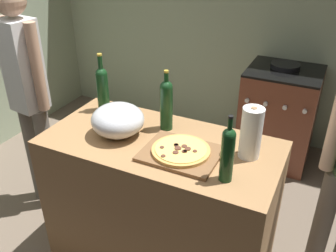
% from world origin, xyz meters
% --- Properties ---
extents(ground_plane, '(4.44, 3.13, 0.02)m').
position_xyz_m(ground_plane, '(0.00, 1.27, -0.01)').
color(ground_plane, '#6B5B4C').
extents(kitchen_wall_rear, '(4.44, 0.10, 2.60)m').
position_xyz_m(kitchen_wall_rear, '(0.00, 2.58, 1.30)').
color(kitchen_wall_rear, '#99A889').
rests_on(kitchen_wall_rear, ground_plane).
extents(counter, '(1.33, 0.65, 0.92)m').
position_xyz_m(counter, '(0.22, 0.61, 0.46)').
color(counter, '#9E7247').
rests_on(counter, ground_plane).
extents(cutting_board, '(0.40, 0.32, 0.02)m').
position_xyz_m(cutting_board, '(0.37, 0.54, 0.93)').
color(cutting_board, brown).
rests_on(cutting_board, counter).
extents(pizza, '(0.31, 0.31, 0.03)m').
position_xyz_m(pizza, '(0.37, 0.54, 0.95)').
color(pizza, tan).
rests_on(pizza, cutting_board).
extents(mixing_bowl, '(0.30, 0.30, 0.18)m').
position_xyz_m(mixing_bowl, '(-0.04, 0.58, 1.02)').
color(mixing_bowl, '#B2B2B7').
rests_on(mixing_bowl, counter).
extents(paper_towel_roll, '(0.11, 0.11, 0.28)m').
position_xyz_m(paper_towel_roll, '(0.70, 0.68, 1.06)').
color(paper_towel_roll, white).
rests_on(paper_towel_roll, counter).
extents(wine_bottle_clear, '(0.06, 0.06, 0.34)m').
position_xyz_m(wine_bottle_clear, '(0.65, 0.44, 1.08)').
color(wine_bottle_clear, '#143819').
rests_on(wine_bottle_clear, counter).
extents(wine_bottle_green, '(0.07, 0.07, 0.36)m').
position_xyz_m(wine_bottle_green, '(0.18, 0.76, 1.09)').
color(wine_bottle_green, '#143819').
rests_on(wine_bottle_green, counter).
extents(wine_bottle_amber, '(0.08, 0.08, 0.38)m').
position_xyz_m(wine_bottle_amber, '(-0.29, 0.81, 1.08)').
color(wine_bottle_amber, '#143819').
rests_on(wine_bottle_amber, counter).
extents(stove, '(0.62, 0.60, 0.93)m').
position_xyz_m(stove, '(0.62, 2.18, 0.45)').
color(stove, brown).
rests_on(stove, ground_plane).
extents(person_in_stripes, '(0.37, 0.22, 1.68)m').
position_xyz_m(person_in_stripes, '(-0.89, 0.75, 0.96)').
color(person_in_stripes, slate).
rests_on(person_in_stripes, ground_plane).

